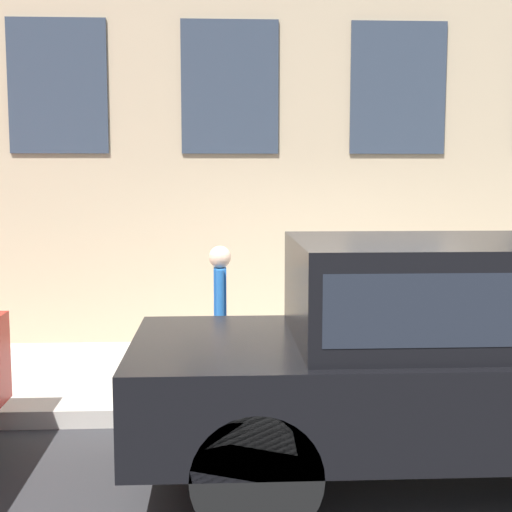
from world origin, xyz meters
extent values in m
plane|color=#2D2D30|center=(0.00, 0.00, 0.00)|extent=(80.00, 80.00, 0.00)
cube|color=#B2ADA3|center=(1.32, 0.00, 0.08)|extent=(2.63, 60.00, 0.17)
cube|color=#2D3847|center=(2.61, -1.04, 3.33)|extent=(0.03, 1.19, 1.61)
cube|color=#2D3847|center=(2.61, 1.04, 3.33)|extent=(0.03, 1.19, 1.61)
cube|color=#2D3847|center=(2.61, 3.11, 3.33)|extent=(0.03, 1.19, 1.61)
cylinder|color=gray|center=(0.55, 0.46, 0.19)|extent=(0.27, 0.27, 0.04)
cylinder|color=gray|center=(0.55, 0.46, 0.46)|extent=(0.20, 0.20, 0.58)
sphere|color=slate|center=(0.55, 0.46, 0.75)|extent=(0.21, 0.21, 0.21)
cylinder|color=black|center=(0.55, 0.46, 0.81)|extent=(0.07, 0.07, 0.08)
cylinder|color=gray|center=(0.55, 0.31, 0.53)|extent=(0.09, 0.10, 0.09)
cylinder|color=gray|center=(0.55, 0.61, 0.53)|extent=(0.09, 0.10, 0.09)
cylinder|color=#726651|center=(0.75, 1.17, 0.50)|extent=(0.10, 0.10, 0.67)
cylinder|color=#726651|center=(0.89, 1.17, 0.50)|extent=(0.10, 0.10, 0.67)
cube|color=#1E59A5|center=(0.82, 1.17, 1.09)|extent=(0.18, 0.13, 0.50)
cylinder|color=#1E59A5|center=(0.69, 1.17, 1.10)|extent=(0.08, 0.08, 0.48)
cylinder|color=#1E59A5|center=(0.95, 1.17, 1.10)|extent=(0.08, 0.08, 0.48)
sphere|color=beige|center=(0.82, 1.17, 1.45)|extent=(0.22, 0.22, 0.22)
cylinder|color=black|center=(-1.99, 0.95, 0.42)|extent=(0.24, 0.83, 0.83)
cylinder|color=black|center=(-0.43, 0.95, 0.42)|extent=(0.24, 0.83, 0.83)
cube|color=black|center=(-1.21, -0.45, 0.75)|extent=(1.80, 4.51, 0.67)
cube|color=black|center=(-1.21, -0.45, 1.44)|extent=(1.59, 2.17, 0.72)
cube|color=#1E232D|center=(-1.21, -0.45, 1.44)|extent=(1.60, 1.99, 0.46)
camera|label=1|loc=(-6.24, 1.16, 2.28)|focal=50.00mm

